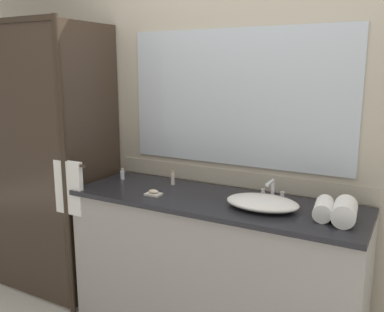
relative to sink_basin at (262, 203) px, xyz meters
name	(u,v)px	position (x,y,z in m)	size (l,w,h in m)	color
wall_back_with_mirror	(237,126)	(-0.32, 0.37, 0.37)	(4.40, 0.06, 2.60)	#B2A893
vanity_cabinet	(214,267)	(-0.32, 0.04, -0.48)	(1.80, 0.58, 0.90)	#9E9993
shower_enclosure	(40,163)	(-1.59, -0.16, 0.09)	(1.20, 0.59, 2.00)	#2D2319
sink_basin	(262,203)	(0.00, 0.00, 0.00)	(0.42, 0.29, 0.07)	white
faucet	(272,193)	(0.00, 0.17, 0.01)	(0.17, 0.13, 0.13)	silver
soap_dish	(154,193)	(-0.68, -0.09, -0.02)	(0.10, 0.07, 0.04)	silver
amenity_bottle_lotion	(122,174)	(-1.09, 0.13, 0.00)	(0.03, 0.03, 0.08)	silver
amenity_bottle_conditioner	(173,178)	(-0.70, 0.18, 0.01)	(0.03, 0.03, 0.10)	silver
rolled_towel_near_edge	(345,211)	(0.44, -0.01, 0.03)	(0.12, 0.12, 0.22)	white
rolled_towel_middle	(324,209)	(0.33, 0.01, 0.02)	(0.10, 0.10, 0.21)	white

